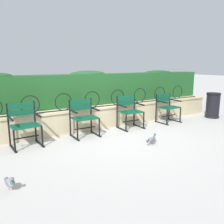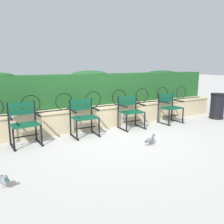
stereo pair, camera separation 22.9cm
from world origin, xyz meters
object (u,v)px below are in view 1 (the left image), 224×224
at_px(park_chair_centre_left, 84,116).
at_px(trash_bin, 213,106).
at_px(park_chair_rightmost, 167,106).
at_px(pigeon_far_side, 10,182).
at_px(pigeon_near_chairs, 152,139).
at_px(park_chair_centre_right, 129,111).
at_px(park_chair_leftmost, 24,124).

relative_size(park_chair_centre_left, trash_bin, 1.09).
xyz_separation_m(park_chair_centre_left, park_chair_rightmost, (2.63, -0.04, -0.01)).
height_order(park_chair_rightmost, pigeon_far_side, park_chair_rightmost).
bearing_deg(pigeon_near_chairs, park_chair_centre_left, 125.72).
bearing_deg(park_chair_rightmost, park_chair_centre_right, 177.87).
distance_m(park_chair_centre_right, trash_bin, 2.97).
height_order(park_chair_rightmost, trash_bin, park_chair_rightmost).
bearing_deg(park_chair_leftmost, park_chair_centre_right, 0.39).
height_order(park_chair_centre_left, park_chair_centre_right, park_chair_centre_left).
bearing_deg(pigeon_near_chairs, pigeon_far_side, -172.01).
height_order(park_chair_rightmost, pigeon_near_chairs, park_chair_rightmost).
bearing_deg(pigeon_near_chairs, park_chair_rightmost, 37.35).
bearing_deg(park_chair_leftmost, trash_bin, -3.82).
xyz_separation_m(park_chair_leftmost, park_chair_centre_right, (2.64, 0.02, -0.01)).
height_order(park_chair_centre_right, pigeon_near_chairs, park_chair_centre_right).
relative_size(park_chair_centre_left, pigeon_far_side, 2.94).
xyz_separation_m(park_chair_rightmost, pigeon_near_chairs, (-1.68, -1.28, -0.34)).
distance_m(park_chair_centre_left, pigeon_near_chairs, 1.66).
distance_m(park_chair_centre_left, trash_bin, 4.27).
height_order(pigeon_near_chairs, trash_bin, trash_bin).
bearing_deg(park_chair_centre_left, park_chair_centre_right, 0.59).
bearing_deg(pigeon_far_side, park_chair_centre_right, 28.48).
height_order(park_chair_leftmost, pigeon_far_side, park_chair_leftmost).
distance_m(park_chair_centre_left, park_chair_centre_right, 1.32).
bearing_deg(park_chair_leftmost, park_chair_centre_left, 0.18).
distance_m(pigeon_far_side, trash_bin, 6.27).
relative_size(park_chair_rightmost, trash_bin, 1.05).
bearing_deg(pigeon_near_chairs, park_chair_centre_right, 74.48).
height_order(park_chair_leftmost, pigeon_near_chairs, park_chair_leftmost).
bearing_deg(park_chair_centre_left, park_chair_leftmost, -179.82).
bearing_deg(park_chair_centre_right, park_chair_leftmost, -179.61).
relative_size(pigeon_far_side, trash_bin, 0.37).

